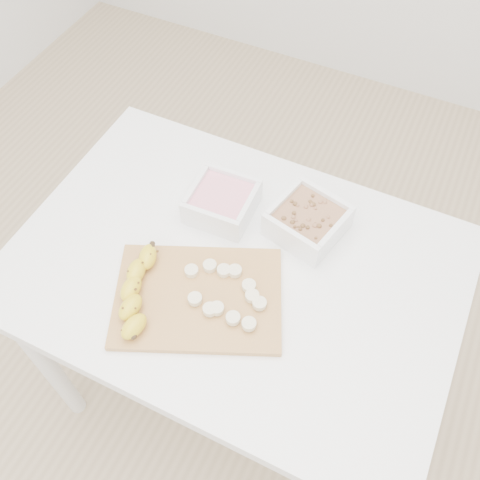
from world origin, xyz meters
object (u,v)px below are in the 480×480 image
at_px(table, 235,287).
at_px(bowl_granola, 308,221).
at_px(banana, 137,292).
at_px(cutting_board, 198,297).
at_px(bowl_yogurt, 222,201).

bearing_deg(table, bowl_granola, 55.81).
distance_m(table, bowl_granola, 0.24).
relative_size(table, banana, 4.54).
distance_m(bowl_granola, cutting_board, 0.31).
height_order(table, bowl_yogurt, bowl_yogurt).
distance_m(cutting_board, banana, 0.13).
bearing_deg(bowl_yogurt, table, -53.75).
height_order(bowl_granola, banana, bowl_granola).
relative_size(table, cutting_board, 2.82).
bearing_deg(table, cutting_board, -106.05).
bearing_deg(cutting_board, bowl_yogurt, 104.59).
height_order(table, banana, banana).
relative_size(bowl_yogurt, bowl_granola, 0.83).
xyz_separation_m(bowl_yogurt, bowl_granola, (0.20, 0.03, 0.00)).
height_order(cutting_board, banana, banana).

